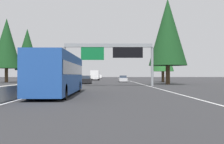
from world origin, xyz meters
The scene contains 16 objects.
ground_plane centered at (60.00, 0.00, 0.00)m, with size 320.00×320.00×0.00m, color #2D2D30.
median_barrier centered at (80.00, 0.30, 0.45)m, with size 180.00×0.56×0.90m, color #9E9B93.
shoulder_stripe_right centered at (70.00, -11.52, 0.01)m, with size 160.00×0.16×0.01m, color silver.
shoulder_stripe_median centered at (70.00, -0.25, 0.01)m, with size 160.00×0.16×0.01m, color silver.
sign_gantry_overhead centered at (34.10, -6.04, 4.75)m, with size 0.50×12.68×5.96m.
bus_far_center centered at (17.81, -1.95, 1.72)m, with size 11.50×2.55×3.10m.
sedan_far_right centered at (44.79, -1.87, 0.68)m, with size 4.40×1.80×1.47m.
sedan_mid_center centered at (57.32, -9.20, 0.68)m, with size 4.40×1.80×1.47m.
minivan_distant_a centered at (123.75, -1.87, 0.95)m, with size 5.00×1.95×1.69m.
box_truck_mid_left centered at (77.70, -1.91, 1.61)m, with size 8.50×2.40×2.95m.
oncoming_near centered at (79.09, 2.81, 0.68)m, with size 4.40×1.80×1.47m.
oncoming_far centered at (79.13, 6.39, 0.91)m, with size 5.60×2.00×1.86m.
conifer_right_near centered at (40.93, -15.76, 8.73)m, with size 6.31×6.31×14.35m.
conifer_right_mid centered at (55.91, -18.06, 6.64)m, with size 4.81×4.81×10.92m.
conifer_left_near centered at (54.20, 16.00, 8.38)m, with size 6.06×6.06×13.78m.
conifer_left_mid centered at (58.05, 12.74, 7.44)m, with size 5.39×5.39×12.25m.
Camera 1 is at (-2.90, -5.80, 1.53)m, focal length 42.49 mm.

